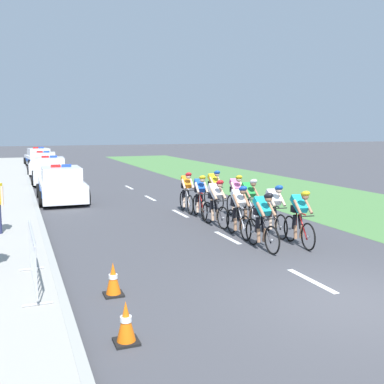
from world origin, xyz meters
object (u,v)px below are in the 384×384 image
object	(u,v)px
cyclist_lead	(263,220)
police_car_third	(44,164)
cyclist_third	(239,210)
cyclist_fourth	(274,209)
traffic_cone_mid	(113,279)
police_car_second	(50,172)
traffic_cone_near	(126,323)
cyclist_second	(300,217)
cyclist_seventh	(200,196)
police_car_furthest	(39,158)
cyclist_fifth	(216,202)
crowd_barrier_front	(33,259)
cyclist_sixth	(249,201)
cyclist_ninth	(186,191)
cyclist_tenth	(214,189)
cyclist_eighth	(236,195)
police_car_nearest	(62,185)

from	to	relation	value
cyclist_lead	police_car_third	xyz separation A→B (m)	(-4.05, 22.76, -0.11)
cyclist_third	police_car_third	bearing A→B (deg)	100.90
cyclist_fourth	traffic_cone_mid	distance (m)	6.17
police_car_second	traffic_cone_near	distance (m)	20.74
cyclist_second	cyclist_seventh	bearing A→B (deg)	102.43
traffic_cone_near	police_car_second	bearing A→B (deg)	88.85
police_car_furthest	traffic_cone_near	size ratio (longest dim) A/B	7.11
cyclist_lead	cyclist_fifth	world-z (taller)	same
crowd_barrier_front	cyclist_second	bearing A→B (deg)	8.91
cyclist_fourth	cyclist_sixth	size ratio (longest dim) A/B	1.00
police_car_third	police_car_furthest	distance (m)	6.93
cyclist_sixth	police_car_furthest	bearing A→B (deg)	100.95
cyclist_ninth	crowd_barrier_front	world-z (taller)	cyclist_ninth
cyclist_tenth	traffic_cone_mid	size ratio (longest dim) A/B	2.69
cyclist_second	cyclist_fourth	bearing A→B (deg)	90.71
cyclist_seventh	traffic_cone_near	bearing A→B (deg)	-118.84
cyclist_seventh	police_car_furthest	size ratio (longest dim) A/B	0.38
cyclist_lead	traffic_cone_mid	bearing A→B (deg)	-156.61
police_car_third	traffic_cone_near	distance (m)	26.57
cyclist_eighth	traffic_cone_near	size ratio (longest dim) A/B	2.69
crowd_barrier_front	traffic_cone_near	world-z (taller)	crowd_barrier_front
police_car_third	cyclist_second	bearing A→B (deg)	-77.27
police_car_nearest	crowd_barrier_front	world-z (taller)	police_car_nearest
cyclist_ninth	police_car_third	size ratio (longest dim) A/B	0.38
cyclist_seventh	crowd_barrier_front	bearing A→B (deg)	-135.79
cyclist_ninth	traffic_cone_mid	size ratio (longest dim) A/B	2.69
cyclist_eighth	police_car_second	xyz separation A→B (m)	(-5.35, 12.83, -0.11)
cyclist_fourth	police_car_furthest	bearing A→B (deg)	100.22
cyclist_third	cyclist_sixth	size ratio (longest dim) A/B	1.00
cyclist_fifth	cyclist_sixth	distance (m)	1.13
cyclist_third	cyclist_seventh	distance (m)	3.04
traffic_cone_mid	police_car_third	bearing A→B (deg)	89.53
crowd_barrier_front	cyclist_lead	bearing A→B (deg)	10.91
cyclist_fourth	cyclist_sixth	bearing A→B (deg)	87.89
police_car_furthest	police_car_third	bearing A→B (deg)	-90.03
cyclist_fifth	crowd_barrier_front	bearing A→B (deg)	-144.12
cyclist_ninth	cyclist_sixth	bearing A→B (deg)	-68.44
cyclist_third	traffic_cone_mid	size ratio (longest dim) A/B	2.69
cyclist_fourth	traffic_cone_near	xyz separation A→B (m)	(-5.55, -5.03, -0.48)
police_car_furthest	traffic_cone_mid	size ratio (longest dim) A/B	7.11
cyclist_sixth	traffic_cone_mid	world-z (taller)	cyclist_sixth
cyclist_lead	cyclist_third	distance (m)	1.45
cyclist_fourth	cyclist_seventh	xyz separation A→B (m)	(-0.98, 3.27, 0.00)
cyclist_fourth	police_car_third	xyz separation A→B (m)	(-5.13, 21.54, -0.11)
traffic_cone_near	cyclist_tenth	bearing A→B (deg)	59.52
cyclist_fifth	cyclist_third	bearing A→B (deg)	-88.95
police_car_third	police_car_furthest	world-z (taller)	same
cyclist_fifth	crowd_barrier_front	world-z (taller)	cyclist_fifth
police_car_third	crowd_barrier_front	distance (m)	23.90
cyclist_ninth	cyclist_seventh	bearing A→B (deg)	-86.74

